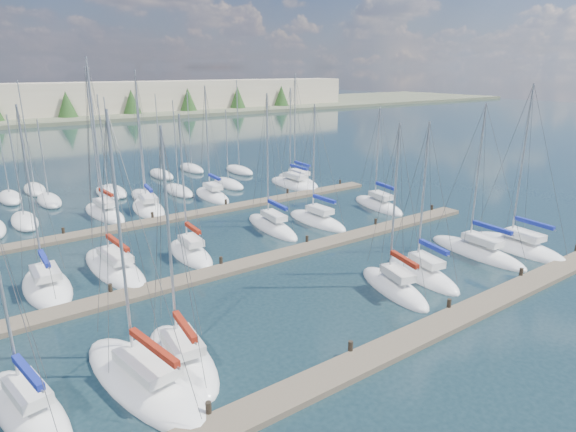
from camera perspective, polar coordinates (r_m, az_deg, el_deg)
ground at (r=76.46m, az=-20.55°, el=5.44°), size 400.00×400.00×0.00m
dock_near at (r=27.84m, az=14.92°, el=-13.63°), size 44.00×1.93×1.10m
dock_mid at (r=37.18m, az=-1.81°, el=-4.92°), size 44.00×1.93×1.10m
dock_far at (r=48.81m, az=-10.99°, el=0.21°), size 44.00×1.93×1.10m
sailboat_i at (r=37.34m, az=-19.88°, el=-5.84°), size 3.39×9.86×15.59m
sailboat_h at (r=36.14m, az=-26.66°, el=-7.49°), size 2.98×7.58×12.78m
sailboat_g at (r=43.40m, az=25.60°, el=-3.33°), size 3.47×8.44×13.77m
sailboat_n at (r=51.61m, az=-20.91°, el=0.35°), size 3.25×8.55×15.00m
sailboat_e at (r=35.52m, az=15.62°, el=-6.62°), size 3.53×7.36×11.53m
sailboat_m at (r=51.78m, az=10.66°, el=1.24°), size 3.70×8.10×11.07m
sailboat_a at (r=24.74m, az=-28.38°, el=-19.54°), size 3.57×7.78×10.98m
sailboat_d at (r=33.00m, az=12.44°, el=-8.26°), size 3.70×7.28×11.71m
sailboat_c at (r=25.65m, az=-12.47°, el=-16.26°), size 3.46×7.61×12.46m
sailboat_p at (r=55.50m, az=-8.98°, el=2.42°), size 3.14×7.79×13.02m
sailboat_l at (r=45.92m, az=3.47°, el=-0.54°), size 2.69×7.70×11.76m
sailboat_o at (r=51.95m, az=-16.23°, el=0.91°), size 3.94×8.20×14.71m
sailboat_f at (r=40.96m, az=21.44°, el=-3.99°), size 2.88×8.73×12.37m
sailboat_j at (r=38.62m, az=-11.49°, el=-4.36°), size 2.70×6.88×11.68m
sailboat_b at (r=24.66m, az=-16.72°, el=-18.16°), size 4.63×10.16×13.30m
sailboat_r at (r=62.24m, az=1.14°, el=4.24°), size 3.23×8.89×14.21m
sailboat_k at (r=44.12m, az=-1.91°, el=-1.25°), size 3.04×8.53×12.79m
sailboat_q at (r=60.18m, az=0.66°, el=3.77°), size 3.12×8.74×12.58m
distant_boats at (r=59.96m, az=-20.35°, el=2.75°), size 36.93×20.75×13.30m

